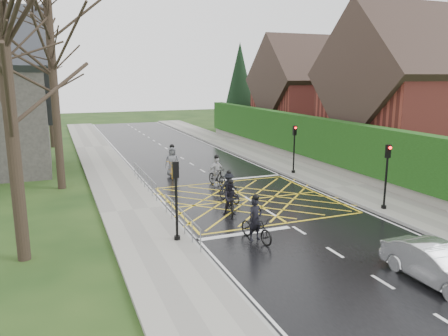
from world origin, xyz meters
TOP-DOWN VIEW (x-y plane):
  - ground at (0.00, 0.00)m, footprint 120.00×120.00m
  - road at (0.00, 0.00)m, footprint 9.00×80.00m
  - sidewalk_right at (6.00, 0.00)m, footprint 3.00×80.00m
  - sidewalk_left at (-6.00, 0.00)m, footprint 3.00×80.00m
  - stone_wall at (7.75, 6.00)m, footprint 0.50×38.00m
  - hedge at (7.75, 6.00)m, footprint 0.90×38.00m
  - house_near at (14.75, 4.00)m, footprint 11.80×9.80m
  - house_far at (14.75, 18.00)m, footprint 9.80×8.80m
  - conifer at (10.75, 26.00)m, footprint 4.60×4.60m
  - tree_front at (-10.50, -4.00)m, footprint 7.56×7.56m
  - tree_near at (-9.00, 6.00)m, footprint 9.24×9.24m
  - tree_mid at (-10.00, 14.00)m, footprint 10.08×10.08m
  - tree_far at (-9.30, 22.00)m, footprint 8.40×8.40m
  - railing_south at (-4.65, -3.50)m, footprint 0.05×5.04m
  - railing_north at (-4.65, 4.00)m, footprint 0.05×6.04m
  - traffic_light_ne at (5.10, 4.20)m, footprint 0.24×0.31m
  - traffic_light_se at (5.10, -4.20)m, footprint 0.24×0.31m
  - traffic_light_sw at (-5.10, -4.50)m, footprint 0.24×0.31m
  - cyclist_rear at (-2.15, -5.34)m, footprint 1.04×2.02m
  - cyclist_back at (-1.82, -2.03)m, footprint 1.00×1.74m
  - cyclist_mid at (-1.09, 0.06)m, footprint 1.07×1.77m
  - cyclist_front at (-0.56, 3.26)m, footprint 1.06×1.92m
  - cyclist_lead at (-2.33, 6.53)m, footprint 1.34×2.29m
  - car at (1.48, -10.66)m, footprint 1.33×3.72m

SIDE VIEW (x-z plane):
  - ground at x=0.00m, z-range 0.00..0.00m
  - road at x=0.00m, z-range 0.00..0.01m
  - sidewalk_right at x=6.00m, z-range 0.00..0.15m
  - sidewalk_left at x=-6.00m, z-range 0.00..0.15m
  - stone_wall at x=7.75m, z-range 0.00..0.70m
  - cyclist_mid at x=-1.09m, z-range -0.22..1.41m
  - cyclist_rear at x=-2.15m, z-range -0.33..1.54m
  - car at x=1.48m, z-range 0.00..1.22m
  - cyclist_back at x=-1.82m, z-range -0.21..1.47m
  - cyclist_front at x=-0.56m, z-range -0.24..1.61m
  - cyclist_lead at x=-2.33m, z-range -0.32..1.78m
  - railing_south at x=-4.65m, z-range 0.27..1.29m
  - railing_north at x=-4.65m, z-range 0.27..1.30m
  - traffic_light_ne at x=5.10m, z-range 0.06..3.27m
  - traffic_light_se at x=5.10m, z-range 0.06..3.27m
  - traffic_light_sw at x=-5.10m, z-range 0.06..3.27m
  - hedge at x=7.75m, z-range 0.70..3.50m
  - house_far at x=14.75m, z-range -0.79..9.51m
  - house_near at x=14.75m, z-range -0.92..10.38m
  - conifer at x=10.75m, z-range -0.01..9.99m
  - tree_front at x=-10.50m, z-range 1.79..11.15m
  - tree_far at x=-9.30m, z-range 1.99..12.39m
  - tree_near at x=-9.00m, z-range 2.19..13.63m
  - tree_mid at x=-10.00m, z-range 2.39..14.87m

